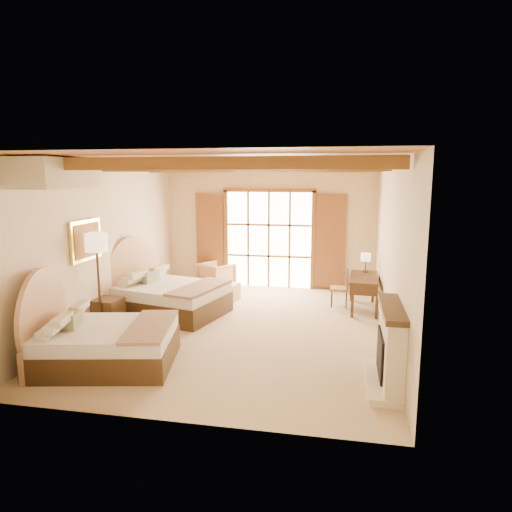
% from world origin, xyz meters
% --- Properties ---
extents(floor, '(7.00, 7.00, 0.00)m').
position_xyz_m(floor, '(0.00, 0.00, 0.00)').
color(floor, beige).
rests_on(floor, ground).
extents(wall_back, '(5.50, 0.00, 5.50)m').
position_xyz_m(wall_back, '(0.00, 3.50, 1.60)').
color(wall_back, beige).
rests_on(wall_back, ground).
extents(wall_left, '(0.00, 7.00, 7.00)m').
position_xyz_m(wall_left, '(-2.75, 0.00, 1.60)').
color(wall_left, beige).
rests_on(wall_left, ground).
extents(wall_right, '(0.00, 7.00, 7.00)m').
position_xyz_m(wall_right, '(2.75, 0.00, 1.60)').
color(wall_right, beige).
rests_on(wall_right, ground).
extents(ceiling, '(7.00, 7.00, 0.00)m').
position_xyz_m(ceiling, '(0.00, 0.00, 3.20)').
color(ceiling, '#B86F3D').
rests_on(ceiling, ground).
extents(ceiling_beams, '(5.39, 4.60, 0.18)m').
position_xyz_m(ceiling_beams, '(0.00, 0.00, 3.08)').
color(ceiling_beams, brown).
rests_on(ceiling_beams, ceiling).
extents(french_doors, '(3.95, 0.08, 2.60)m').
position_xyz_m(french_doors, '(0.00, 3.44, 1.25)').
color(french_doors, white).
rests_on(french_doors, ground).
extents(fireplace, '(0.46, 1.40, 1.16)m').
position_xyz_m(fireplace, '(2.60, -2.00, 0.51)').
color(fireplace, beige).
rests_on(fireplace, ground).
extents(painting, '(0.06, 0.95, 0.75)m').
position_xyz_m(painting, '(-2.70, -0.75, 1.75)').
color(painting, '#E4C950').
rests_on(painting, wall_left).
extents(canopy_valance, '(0.70, 1.40, 0.45)m').
position_xyz_m(canopy_valance, '(-2.40, -2.00, 2.95)').
color(canopy_valance, beige).
rests_on(canopy_valance, ceiling).
extents(bed_near, '(2.31, 1.90, 1.34)m').
position_xyz_m(bed_near, '(-1.79, -2.09, 0.40)').
color(bed_near, '#3F2D17').
rests_on(bed_near, floor).
extents(bed_far, '(2.51, 2.08, 1.41)m').
position_xyz_m(bed_far, '(-1.80, 0.61, 0.43)').
color(bed_far, '#3F2D17').
rests_on(bed_far, floor).
extents(nightstand, '(0.52, 0.52, 0.58)m').
position_xyz_m(nightstand, '(-2.50, -0.48, 0.29)').
color(nightstand, '#3F2D17').
rests_on(nightstand, floor).
extents(floor_lamp, '(0.40, 0.40, 1.89)m').
position_xyz_m(floor_lamp, '(-2.50, -0.76, 1.60)').
color(floor_lamp, '#3A2718').
rests_on(floor_lamp, floor).
extents(armchair, '(1.03, 1.03, 0.69)m').
position_xyz_m(armchair, '(-1.29, 2.96, 0.35)').
color(armchair, tan).
rests_on(armchair, floor).
extents(ottoman, '(0.66, 0.66, 0.40)m').
position_xyz_m(ottoman, '(-0.78, 1.89, 0.20)').
color(ottoman, tan).
rests_on(ottoman, floor).
extents(desk, '(0.65, 1.40, 0.74)m').
position_xyz_m(desk, '(2.39, 1.74, 0.40)').
color(desk, '#3F2D17').
rests_on(desk, floor).
extents(desk_chair, '(0.42, 0.42, 0.93)m').
position_xyz_m(desk_chair, '(1.89, 1.89, 0.29)').
color(desk_chair, olive).
rests_on(desk_chair, floor).
extents(desk_lamp, '(0.22, 0.22, 0.43)m').
position_xyz_m(desk_lamp, '(2.44, 2.23, 1.07)').
color(desk_lamp, '#3A2718').
rests_on(desk_lamp, desk).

